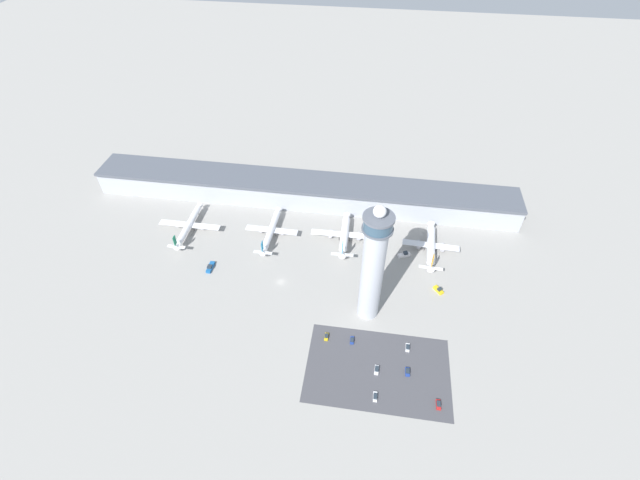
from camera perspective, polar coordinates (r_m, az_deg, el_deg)
ground_plane at (r=230.28m, az=-5.26°, el=-5.62°), size 1000.00×1000.00×0.00m
terminal_building at (r=274.57m, az=-2.29°, el=6.54°), size 266.14×25.00×16.34m
control_tower at (r=192.82m, az=7.06°, el=-3.49°), size 13.35×13.35×68.17m
parking_lot_surface at (r=201.38m, az=7.70°, el=-16.75°), size 64.00×40.00×0.01m
airplane_gate_alpha at (r=266.79m, az=-17.09°, el=1.90°), size 37.26×39.32×12.13m
airplane_gate_bravo at (r=253.05m, az=-6.53°, el=1.29°), size 31.16×39.50×12.42m
airplane_gate_charlie at (r=248.65m, az=3.30°, el=0.74°), size 39.51×35.65×14.31m
airplane_gate_delta at (r=249.76m, az=14.57°, el=-0.71°), size 32.03×37.92×14.44m
service_truck_catering at (r=242.91m, az=-14.42°, el=-3.53°), size 2.65×8.05×2.70m
service_truck_fuel at (r=245.16m, az=6.56°, el=-1.52°), size 6.33×6.43×3.02m
service_truck_baggage at (r=233.04m, az=15.52°, el=-6.44°), size 5.42×6.05×2.68m
service_truck_water at (r=246.35m, az=11.18°, el=-1.94°), size 7.44×4.89×3.08m
car_white_wagon at (r=207.55m, az=4.28°, el=-13.19°), size 1.86×4.13×1.35m
car_green_van at (r=194.63m, az=7.37°, el=-20.01°), size 1.74×4.53×1.38m
car_blue_compact at (r=202.29m, az=11.59°, el=-16.83°), size 2.00×4.25×1.55m
car_navy_sedan at (r=198.00m, az=15.51°, el=-20.38°), size 1.93×4.50×1.48m
car_red_hatchback at (r=208.89m, az=11.60°, el=-13.86°), size 1.99×4.49×1.45m
car_yellow_taxi at (r=200.60m, az=7.56°, el=-16.77°), size 2.04×4.67×1.55m
car_grey_coupe at (r=208.07m, az=0.86°, el=-12.75°), size 1.76×4.11×1.50m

